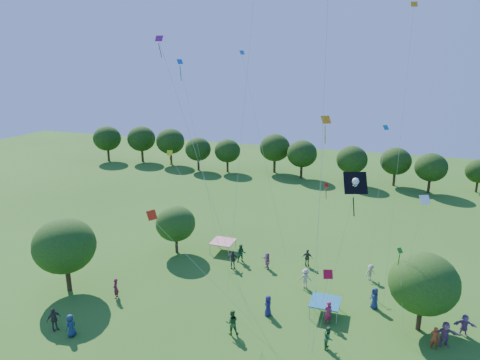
# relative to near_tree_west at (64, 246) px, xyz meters

# --- Properties ---
(near_tree_west) EXTENTS (5.06, 5.06, 6.37)m
(near_tree_west) POSITION_rel_near_tree_west_xyz_m (0.00, 0.00, 0.00)
(near_tree_west) COLOR #422B19
(near_tree_west) RESTS_ON ground
(near_tree_north) EXTENTS (3.94, 3.94, 4.88)m
(near_tree_north) POSITION_rel_near_tree_west_xyz_m (5.11, 9.64, -0.99)
(near_tree_north) COLOR #422B19
(near_tree_north) RESTS_ON ground
(near_tree_east) EXTENTS (4.80, 4.80, 5.88)m
(near_tree_east) POSITION_rel_near_tree_west_xyz_m (27.53, 3.84, -0.38)
(near_tree_east) COLOR #422B19
(near_tree_east) RESTS_ON ground
(treeline) EXTENTS (88.01, 8.77, 6.77)m
(treeline) POSITION_rel_near_tree_west_xyz_m (13.40, 41.77, 0.00)
(treeline) COLOR #422B19
(treeline) RESTS_ON ground
(tent_red_stripe) EXTENTS (2.20, 2.20, 1.10)m
(tent_red_stripe) POSITION_rel_near_tree_west_xyz_m (9.45, 11.37, -3.05)
(tent_red_stripe) COLOR red
(tent_red_stripe) RESTS_ON ground
(tent_blue) EXTENTS (2.20, 2.20, 1.10)m
(tent_blue) POSITION_rel_near_tree_west_xyz_m (20.87, 3.56, -3.05)
(tent_blue) COLOR #166092
(tent_blue) RESTS_ON ground
(crowd_person_0) EXTENTS (0.55, 0.88, 1.67)m
(crowd_person_0) POSITION_rel_near_tree_west_xyz_m (4.45, -5.02, -3.25)
(crowd_person_0) COLOR navy
(crowd_person_0) RESTS_ON ground
(crowd_person_1) EXTENTS (0.82, 0.77, 1.85)m
(crowd_person_1) POSITION_rel_near_tree_west_xyz_m (21.26, 2.36, -3.16)
(crowd_person_1) COLOR #A01D48
(crowd_person_1) RESTS_ON ground
(crowd_person_2) EXTENTS (0.49, 0.83, 1.64)m
(crowd_person_2) POSITION_rel_near_tree_west_xyz_m (21.68, -0.41, -3.27)
(crowd_person_2) COLOR #285F34
(crowd_person_2) RESTS_ON ground
(crowd_person_3) EXTENTS (1.01, 0.98, 1.49)m
(crowd_person_3) POSITION_rel_near_tree_west_xyz_m (23.88, 10.15, -3.35)
(crowd_person_3) COLOR #A89F87
(crowd_person_3) RESTS_ON ground
(crowd_person_4) EXTENTS (0.98, 0.47, 1.66)m
(crowd_person_4) POSITION_rel_near_tree_west_xyz_m (18.14, 10.98, -3.26)
(crowd_person_4) COLOR #423D34
(crowd_person_4) RESTS_ON ground
(crowd_person_5) EXTENTS (1.56, 0.69, 1.62)m
(crowd_person_5) POSITION_rel_near_tree_west_xyz_m (30.52, 4.20, -3.28)
(crowd_person_5) COLOR #87518B
(crowd_person_5) RESTS_ON ground
(crowd_person_6) EXTENTS (0.89, 0.96, 1.73)m
(crowd_person_6) POSITION_rel_near_tree_west_xyz_m (24.40, 5.68, -3.22)
(crowd_person_6) COLOR navy
(crowd_person_6) RESTS_ON ground
(crowd_person_7) EXTENTS (0.72, 0.59, 1.65)m
(crowd_person_7) POSITION_rel_near_tree_west_xyz_m (28.42, 1.90, -3.27)
(crowd_person_7) COLOR #9D381C
(crowd_person_7) RESTS_ON ground
(crowd_person_8) EXTENTS (1.00, 0.78, 1.80)m
(crowd_person_8) POSITION_rel_near_tree_west_xyz_m (12.02, 9.67, -3.19)
(crowd_person_8) COLOR #22512B
(crowd_person_8) RESTS_ON ground
(crowd_person_9) EXTENTS (1.18, 0.62, 1.74)m
(crowd_person_9) POSITION_rel_near_tree_west_xyz_m (18.70, 7.01, -3.22)
(crowd_person_9) COLOR #C0A89A
(crowd_person_9) RESTS_ON ground
(crowd_person_10) EXTENTS (1.15, 0.89, 1.78)m
(crowd_person_10) POSITION_rel_near_tree_west_xyz_m (11.64, 8.26, -3.20)
(crowd_person_10) COLOR #3B372F
(crowd_person_10) RESTS_ON ground
(crowd_person_11) EXTENTS (1.30, 1.46, 1.55)m
(crowd_person_11) POSITION_rel_near_tree_west_xyz_m (14.68, 9.29, -3.31)
(crowd_person_11) COLOR #A6618C
(crowd_person_11) RESTS_ON ground
(crowd_person_12) EXTENTS (0.44, 0.82, 1.65)m
(crowd_person_12) POSITION_rel_near_tree_west_xyz_m (16.82, 1.97, -3.26)
(crowd_person_12) COLOR navy
(crowd_person_12) RESTS_ON ground
(crowd_person_13) EXTENTS (0.55, 0.72, 1.70)m
(crowd_person_13) POSITION_rel_near_tree_west_xyz_m (4.43, 0.30, -3.24)
(crowd_person_13) COLOR maroon
(crowd_person_13) RESTS_ON ground
(crowd_person_14) EXTENTS (1.03, 0.82, 1.85)m
(crowd_person_14) POSITION_rel_near_tree_west_xyz_m (15.03, -1.07, -3.16)
(crowd_person_14) COLOR #2D5E28
(crowd_person_14) RESTS_ON ground
(crowd_person_15) EXTENTS (0.76, 1.27, 1.81)m
(crowd_person_15) POSITION_rel_near_tree_west_xyz_m (27.90, 8.99, -3.18)
(crowd_person_15) COLOR beige
(crowd_person_15) RESTS_ON ground
(crowd_person_16) EXTENTS (0.85, 1.13, 1.76)m
(crowd_person_16) POSITION_rel_near_tree_west_xyz_m (2.82, -4.86, -3.21)
(crowd_person_16) COLOR #473C39
(crowd_person_16) RESTS_ON ground
(crowd_person_17) EXTENTS (1.80, 1.07, 1.82)m
(crowd_person_17) POSITION_rel_near_tree_west_xyz_m (29.10, 2.46, -3.18)
(crowd_person_17) COLOR #9A5A84
(crowd_person_17) RESTS_ON ground
(pirate_kite) EXTENTS (2.46, 2.95, 11.60)m
(pirate_kite) POSITION_rel_near_tree_west_xyz_m (22.78, -2.70, 8.14)
(pirate_kite) COLOR black
(red_high_kite) EXTENTS (1.48, 4.10, 26.19)m
(red_high_kite) POSITION_rel_near_tree_west_xyz_m (14.50, 4.83, 17.64)
(red_high_kite) COLOR red
(small_kite_0) EXTENTS (2.67, 3.37, 6.72)m
(small_kite_0) POSITION_rel_near_tree_west_xyz_m (18.96, 11.18, 2.37)
(small_kite_0) COLOR red
(small_kite_1) EXTENTS (0.68, 3.91, 14.19)m
(small_kite_1) POSITION_rel_near_tree_west_xyz_m (20.62, -0.11, 8.46)
(small_kite_1) COLOR orange
(small_kite_2) EXTENTS (8.62, 6.03, 7.89)m
(small_kite_2) POSITION_rel_near_tree_west_xyz_m (3.12, 14.20, 3.49)
(small_kite_2) COLOR #D4EB14
(small_kite_3) EXTENTS (0.93, 0.43, 5.56)m
(small_kite_3) POSITION_rel_near_tree_west_xyz_m (25.77, 2.09, 1.64)
(small_kite_3) COLOR #287916
(small_kite_4) EXTENTS (2.34, 3.07, 17.51)m
(small_kite_4) POSITION_rel_near_tree_west_xyz_m (8.30, 7.32, 10.06)
(small_kite_4) COLOR blue
(small_kite_5) EXTENTS (4.95, 2.68, 18.76)m
(small_kite_5) POSITION_rel_near_tree_west_xyz_m (13.28, -3.08, 10.19)
(small_kite_5) COLOR #84166F
(small_kite_6) EXTENTS (1.58, 0.90, 8.97)m
(small_kite_6) POSITION_rel_near_tree_west_xyz_m (26.74, 3.12, 4.82)
(small_kite_6) COLOR white
(small_kite_7) EXTENTS (0.59, 6.20, 11.76)m
(small_kite_7) POSITION_rel_near_tree_west_xyz_m (23.96, 13.67, 6.13)
(small_kite_7) COLOR #0A7BA4
(small_kite_8) EXTENTS (0.97, 0.86, 5.56)m
(small_kite_8) POSITION_rel_near_tree_west_xyz_m (21.57, -2.65, 1.93)
(small_kite_8) COLOR red
(small_kite_9) EXTENTS (5.47, 4.01, 8.85)m
(small_kite_9) POSITION_rel_near_tree_west_xyz_m (12.24, -4.28, 4.36)
(small_kite_9) COLOR #FF2C0D
(small_kite_10) EXTENTS (0.43, 0.52, 20.88)m
(small_kite_10) POSITION_rel_near_tree_west_xyz_m (25.04, 4.21, 10.76)
(small_kite_10) COLOR orange
(small_kite_11) EXTENTS (0.66, 2.57, 21.95)m
(small_kite_11) POSITION_rel_near_tree_west_xyz_m (21.15, -4.73, 14.45)
(small_kite_11) COLOR green
(small_kite_12) EXTENTS (3.77, 2.25, 18.14)m
(small_kite_12) POSITION_rel_near_tree_west_xyz_m (14.56, 6.66, 8.96)
(small_kite_12) COLOR blue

